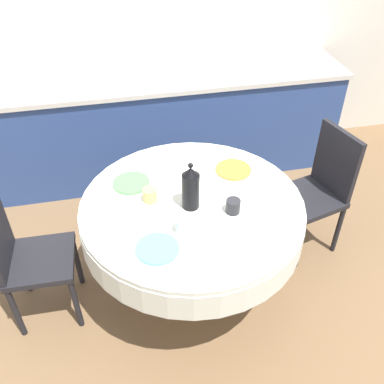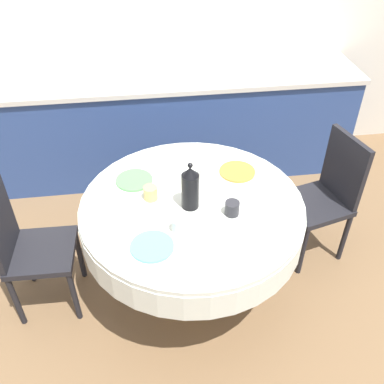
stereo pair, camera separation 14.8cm
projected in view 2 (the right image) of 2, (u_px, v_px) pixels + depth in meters
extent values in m
plane|color=brown|center=(192.00, 285.00, 3.00)|extent=(12.00, 12.00, 0.00)
cube|color=silver|center=(163.00, 16.00, 3.56)|extent=(7.00, 0.05, 2.60)
cube|color=#2D4784|center=(170.00, 126.00, 3.84)|extent=(3.20, 0.60, 0.89)
cube|color=beige|center=(169.00, 78.00, 3.55)|extent=(3.24, 0.64, 0.04)
cylinder|color=brown|center=(192.00, 283.00, 2.98)|extent=(0.44, 0.44, 0.04)
cylinder|color=brown|center=(192.00, 256.00, 2.81)|extent=(0.11, 0.11, 0.51)
cylinder|color=silver|center=(192.00, 218.00, 2.60)|extent=(1.34, 1.34, 0.18)
cylinder|color=silver|center=(192.00, 204.00, 2.53)|extent=(1.33, 1.33, 0.03)
cube|color=black|center=(315.00, 204.00, 2.99)|extent=(0.49, 0.49, 0.04)
cube|color=black|center=(345.00, 168.00, 2.88)|extent=(0.13, 0.38, 0.48)
cylinder|color=black|center=(303.00, 251.00, 2.96)|extent=(0.04, 0.04, 0.43)
cylinder|color=black|center=(276.00, 219.00, 3.21)|extent=(0.04, 0.04, 0.43)
cylinder|color=black|center=(344.00, 237.00, 3.06)|extent=(0.04, 0.04, 0.43)
cylinder|color=black|center=(315.00, 208.00, 3.32)|extent=(0.04, 0.04, 0.43)
cube|color=black|center=(42.00, 252.00, 2.64)|extent=(0.41, 0.41, 0.04)
cube|color=black|center=(0.00, 223.00, 2.46)|extent=(0.05, 0.38, 0.48)
cylinder|color=black|center=(80.00, 255.00, 2.93)|extent=(0.04, 0.04, 0.43)
cylinder|color=black|center=(74.00, 296.00, 2.66)|extent=(0.04, 0.04, 0.43)
cylinder|color=black|center=(27.00, 259.00, 2.90)|extent=(0.04, 0.04, 0.43)
cylinder|color=black|center=(16.00, 301.00, 2.63)|extent=(0.04, 0.04, 0.43)
cylinder|color=#60BCB7|center=(152.00, 246.00, 2.23)|extent=(0.23, 0.23, 0.01)
cylinder|color=white|center=(180.00, 225.00, 2.31)|extent=(0.08, 0.08, 0.08)
cylinder|color=white|center=(246.00, 238.00, 2.28)|extent=(0.23, 0.23, 0.01)
cylinder|color=#28282D|center=(232.00, 208.00, 2.42)|extent=(0.08, 0.08, 0.08)
cylinder|color=#5BA85B|center=(134.00, 180.00, 2.68)|extent=(0.23, 0.23, 0.01)
cylinder|color=#DBB766|center=(151.00, 193.00, 2.52)|extent=(0.08, 0.08, 0.08)
cylinder|color=orange|center=(237.00, 172.00, 2.75)|extent=(0.23, 0.23, 0.01)
cylinder|color=white|center=(206.00, 174.00, 2.67)|extent=(0.08, 0.08, 0.08)
cylinder|color=black|center=(190.00, 191.00, 2.43)|extent=(0.10, 0.10, 0.22)
cone|color=black|center=(190.00, 172.00, 2.34)|extent=(0.09, 0.09, 0.05)
sphere|color=black|center=(190.00, 165.00, 2.31)|extent=(0.03, 0.03, 0.03)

